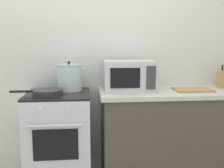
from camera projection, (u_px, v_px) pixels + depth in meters
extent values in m
cube|color=silver|center=(120.00, 56.00, 2.95)|extent=(4.40, 0.10, 2.50)
cube|color=#4C4238|center=(182.00, 136.00, 2.78)|extent=(1.64, 0.56, 0.88)
cube|color=beige|center=(184.00, 92.00, 2.71)|extent=(1.70, 0.60, 0.04)
cube|color=silver|center=(59.00, 140.00, 2.64)|extent=(0.60, 0.60, 0.90)
cube|color=black|center=(58.00, 94.00, 2.57)|extent=(0.60, 0.60, 0.02)
cube|color=black|center=(56.00, 145.00, 2.33)|extent=(0.39, 0.01, 0.28)
cylinder|color=silver|center=(55.00, 126.00, 2.28)|extent=(0.48, 0.02, 0.02)
cylinder|color=silver|center=(40.00, 110.00, 2.26)|extent=(0.04, 0.02, 0.04)
cylinder|color=silver|center=(69.00, 109.00, 2.29)|extent=(0.04, 0.02, 0.04)
cylinder|color=silver|center=(69.00, 78.00, 2.69)|extent=(0.25, 0.25, 0.25)
cylinder|color=silver|center=(69.00, 65.00, 2.67)|extent=(0.26, 0.26, 0.01)
sphere|color=black|center=(69.00, 63.00, 2.67)|extent=(0.03, 0.03, 0.03)
cylinder|color=silver|center=(54.00, 69.00, 2.67)|extent=(0.05, 0.01, 0.01)
cylinder|color=silver|center=(84.00, 69.00, 2.69)|extent=(0.05, 0.01, 0.01)
cylinder|color=#28282B|center=(48.00, 92.00, 2.48)|extent=(0.28, 0.28, 0.05)
cylinder|color=black|center=(21.00, 91.00, 2.46)|extent=(0.20, 0.02, 0.02)
cube|color=silver|center=(129.00, 76.00, 2.69)|extent=(0.50, 0.36, 0.30)
cube|color=black|center=(125.00, 78.00, 2.51)|extent=(0.28, 0.01, 0.19)
cube|color=#38383D|center=(151.00, 78.00, 2.53)|extent=(0.09, 0.01, 0.22)
cube|color=tan|center=(193.00, 90.00, 2.70)|extent=(0.36, 0.26, 0.02)
cube|color=tan|center=(224.00, 79.00, 2.86)|extent=(0.13, 0.10, 0.19)
cylinder|color=black|center=(222.00, 67.00, 2.84)|extent=(0.02, 0.02, 0.06)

